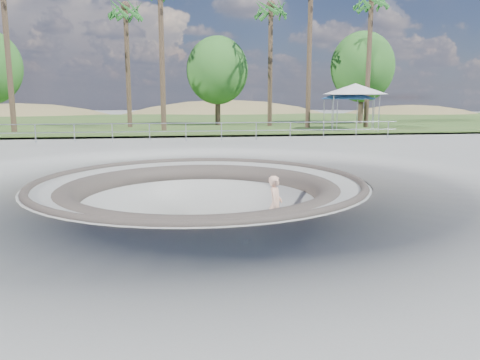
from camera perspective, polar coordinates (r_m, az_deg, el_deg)
The scene contains 14 objects.
ground at distance 14.60m, azimuth -4.96°, elevation -0.19°, with size 180.00×180.00×0.00m, color gray.
skate_bowl at distance 15.04m, azimuth -4.86°, elevation -7.07°, with size 14.00×14.00×4.10m.
grass_strip at distance 48.41m, azimuth -7.49°, elevation 7.16°, with size 180.00×36.00×0.12m.
distant_hills at distance 72.31m, azimuth -4.71°, elevation 2.37°, with size 103.20×45.00×28.60m.
safety_railing at distance 26.43m, azimuth -6.62°, elevation 5.87°, with size 25.00×0.06×1.03m.
skateboard at distance 15.47m, azimuth 4.27°, elevation -6.59°, with size 0.83×0.35×0.08m.
skater at distance 15.21m, azimuth 4.32°, elevation -3.06°, with size 0.70×0.46×1.92m, color #E6B194.
canopy_white at distance 34.92m, azimuth 13.88°, elevation 10.70°, with size 6.19×6.19×3.29m.
canopy_blue at distance 35.94m, azimuth 13.06°, elevation 10.13°, with size 5.70×5.70×2.88m.
palm_b at distance 38.51m, azimuth -13.78°, elevation 19.10°, with size 2.60×2.60×10.02m.
palm_d at distance 39.20m, azimuth 3.78°, elevation 19.70°, with size 2.60×2.60×10.39m.
palm_f at distance 38.80m, azimuth 15.71°, elevation 19.89°, with size 2.60×2.60×10.70m.
bushy_tree_mid at distance 40.31m, azimuth -2.76°, elevation 13.18°, with size 5.18×4.71×7.47m.
bushy_tree_right at distance 43.82m, azimuth 14.71°, elevation 13.17°, with size 5.65×5.13×8.15m.
Camera 1 is at (-0.86, -14.35, 2.58)m, focal length 35.00 mm.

